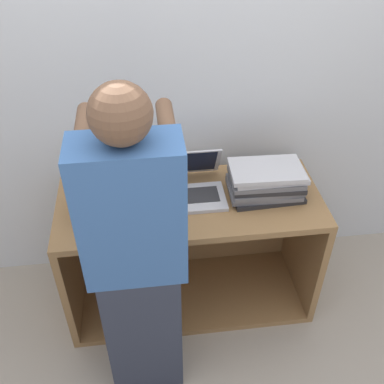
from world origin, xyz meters
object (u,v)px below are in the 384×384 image
(laptop_open, at_px, (189,186))
(laptop_stack_left, at_px, (112,199))
(laptop_stack_right, at_px, (266,181))
(person, at_px, (137,264))

(laptop_open, relative_size, laptop_stack_left, 0.94)
(laptop_stack_right, bearing_deg, laptop_open, 171.98)
(laptop_stack_right, xyz_separation_m, person, (-0.66, -0.46, -0.02))
(laptop_open, distance_m, person, 0.58)
(laptop_stack_left, relative_size, person, 0.24)
(laptop_open, height_order, person, person)
(laptop_open, bearing_deg, person, -118.27)
(laptop_open, bearing_deg, laptop_stack_right, -8.02)
(laptop_stack_left, xyz_separation_m, laptop_stack_right, (0.77, 0.00, 0.04))
(laptop_open, relative_size, person, 0.22)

